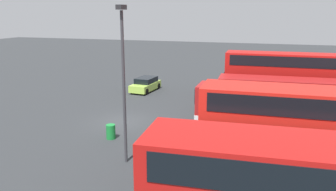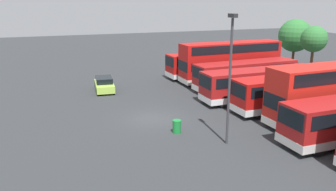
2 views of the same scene
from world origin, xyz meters
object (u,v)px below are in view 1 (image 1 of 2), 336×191
(bus_double_decker_second, at_px, (294,77))
(waste_bin_yellow, at_px, (111,132))
(car_hatchback_silver, at_px, (146,84))
(bus_single_deck_third, at_px, (291,96))
(bus_single_deck_fifth, at_px, (303,125))
(bus_double_decker_sixth, at_px, (307,132))
(bus_single_deck_seventh, at_px, (294,177))
(lamp_post_tall, at_px, (123,75))
(bus_single_deck_fourth, at_px, (282,108))
(bus_single_deck_near_end, at_px, (287,79))

(bus_double_decker_second, relative_size, waste_bin_yellow, 12.71)
(car_hatchback_silver, height_order, waste_bin_yellow, car_hatchback_silver)
(bus_single_deck_third, relative_size, bus_single_deck_fifth, 0.97)
(bus_double_decker_sixth, xyz_separation_m, car_hatchback_silver, (-15.51, -14.38, -1.75))
(bus_single_deck_seventh, xyz_separation_m, lamp_post_tall, (-2.43, -8.53, 3.27))
(bus_single_deck_third, xyz_separation_m, waste_bin_yellow, (8.91, -11.34, -1.15))
(car_hatchback_silver, xyz_separation_m, waste_bin_yellow, (13.46, 2.78, -0.22))
(car_hatchback_silver, bearing_deg, bus_single_deck_fifth, 50.72)
(car_hatchback_silver, relative_size, waste_bin_yellow, 4.43)
(bus_single_deck_fourth, relative_size, bus_single_deck_fifth, 1.00)
(bus_double_decker_sixth, xyz_separation_m, lamp_post_tall, (0.85, -9.20, 2.45))
(waste_bin_yellow, bearing_deg, bus_single_deck_fifth, 97.81)
(bus_double_decker_second, distance_m, waste_bin_yellow, 17.27)
(bus_double_decker_second, relative_size, bus_single_deck_fourth, 1.02)
(bus_double_decker_second, bearing_deg, lamp_post_tall, -30.67)
(bus_single_deck_near_end, xyz_separation_m, lamp_post_tall, (18.79, -8.76, 3.27))
(bus_single_deck_third, xyz_separation_m, lamp_post_tall, (11.82, -8.93, 3.27))
(bus_single_deck_fourth, relative_size, lamp_post_tall, 1.41)
(bus_single_deck_fourth, distance_m, waste_bin_yellow, 11.79)
(bus_single_deck_near_end, distance_m, lamp_post_tall, 20.99)
(bus_double_decker_sixth, relative_size, bus_single_deck_seventh, 0.91)
(bus_double_decker_sixth, distance_m, bus_single_deck_seventh, 3.45)
(bus_single_deck_fourth, xyz_separation_m, bus_single_deck_seventh, (10.47, 0.38, -0.00))
(bus_single_deck_fifth, xyz_separation_m, car_hatchback_silver, (-11.85, -14.49, -0.92))
(bus_single_deck_third, height_order, bus_single_deck_seventh, same)
(bus_single_deck_fifth, distance_m, bus_single_deck_seventh, 6.99)
(bus_single_deck_third, relative_size, bus_single_deck_seventh, 1.02)
(bus_single_deck_fourth, bearing_deg, bus_single_deck_fifth, 18.10)
(bus_double_decker_second, distance_m, car_hatchback_silver, 14.53)
(waste_bin_yellow, bearing_deg, car_hatchback_silver, -168.32)
(bus_single_deck_third, bearing_deg, lamp_post_tall, -37.09)
(bus_single_deck_near_end, height_order, car_hatchback_silver, bus_single_deck_near_end)
(bus_single_deck_third, relative_size, bus_single_deck_fourth, 0.98)
(bus_single_deck_seventh, relative_size, car_hatchback_silver, 2.70)
(bus_single_deck_third, distance_m, waste_bin_yellow, 14.46)
(bus_double_decker_second, bearing_deg, bus_single_deck_fourth, -8.03)
(car_hatchback_silver, distance_m, waste_bin_yellow, 13.74)
(bus_double_decker_second, height_order, bus_single_deck_third, bus_double_decker_second)
(waste_bin_yellow, bearing_deg, bus_double_decker_sixth, 79.94)
(bus_double_decker_second, height_order, car_hatchback_silver, bus_double_decker_second)
(bus_single_deck_near_end, bearing_deg, bus_double_decker_second, 7.85)
(bus_single_deck_fourth, bearing_deg, bus_double_decker_sixth, 8.24)
(bus_double_decker_sixth, relative_size, waste_bin_yellow, 10.92)
(car_hatchback_silver, bearing_deg, lamp_post_tall, 17.57)
(bus_single_deck_fifth, relative_size, car_hatchback_silver, 2.83)
(bus_single_deck_near_end, bearing_deg, bus_single_deck_seventh, -0.63)
(bus_single_deck_seventh, bearing_deg, car_hatchback_silver, -143.88)
(bus_single_deck_near_end, distance_m, bus_double_decker_sixth, 17.96)
(bus_double_decker_second, bearing_deg, bus_single_deck_fifth, 0.49)
(bus_double_decker_second, bearing_deg, bus_single_deck_third, -4.28)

